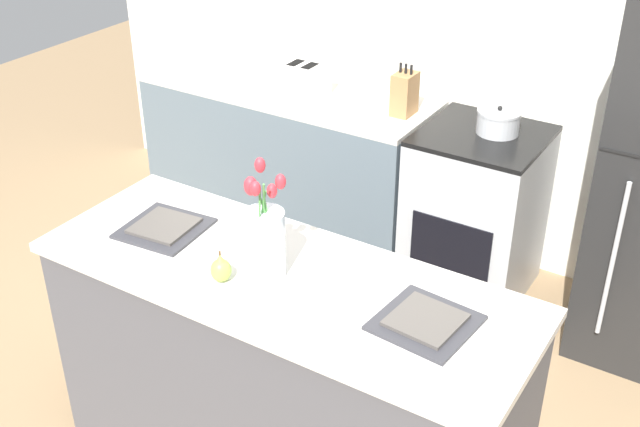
% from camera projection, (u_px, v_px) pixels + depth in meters
% --- Properties ---
extents(back_wall, '(5.20, 0.08, 2.70)m').
position_uv_depth(back_wall, '(505.00, 19.00, 4.04)').
color(back_wall, silver).
rests_on(back_wall, ground_plane).
extents(kitchen_island, '(1.80, 0.66, 0.95)m').
position_uv_depth(kitchen_island, '(285.00, 379.00, 3.00)').
color(kitchen_island, '#4C4C51').
rests_on(kitchen_island, ground_plane).
extents(back_counter, '(1.68, 0.60, 0.90)m').
position_uv_depth(back_counter, '(289.00, 160.00, 4.68)').
color(back_counter, slate).
rests_on(back_counter, ground_plane).
extents(stove_range, '(0.60, 0.61, 0.90)m').
position_uv_depth(stove_range, '(475.00, 213.00, 4.15)').
color(stove_range, '#B2B5B7').
rests_on(stove_range, ground_plane).
extents(flower_vase, '(0.15, 0.14, 0.42)m').
position_uv_depth(flower_vase, '(265.00, 239.00, 2.70)').
color(flower_vase, silver).
rests_on(flower_vase, kitchen_island).
extents(pear_figurine, '(0.07, 0.07, 0.12)m').
position_uv_depth(pear_figurine, '(221.00, 269.00, 2.71)').
color(pear_figurine, '#9EBC47').
rests_on(pear_figurine, kitchen_island).
extents(plate_setting_left, '(0.31, 0.31, 0.02)m').
position_uv_depth(plate_setting_left, '(164.00, 227.00, 3.02)').
color(plate_setting_left, '#333338').
rests_on(plate_setting_left, kitchen_island).
extents(plate_setting_right, '(0.31, 0.31, 0.02)m').
position_uv_depth(plate_setting_right, '(426.00, 322.00, 2.52)').
color(plate_setting_right, '#333338').
rests_on(plate_setting_right, kitchen_island).
extents(toaster, '(0.28, 0.18, 0.17)m').
position_uv_depth(toaster, '(303.00, 79.00, 4.33)').
color(toaster, silver).
rests_on(toaster, back_counter).
extents(cooking_pot, '(0.21, 0.21, 0.14)m').
position_uv_depth(cooking_pot, '(498.00, 121.00, 3.90)').
color(cooking_pot, '#B2B5B7').
rests_on(cooking_pot, stove_range).
extents(knife_block, '(0.10, 0.14, 0.27)m').
position_uv_depth(knife_block, '(405.00, 94.00, 4.08)').
color(knife_block, '#A37547').
rests_on(knife_block, back_counter).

